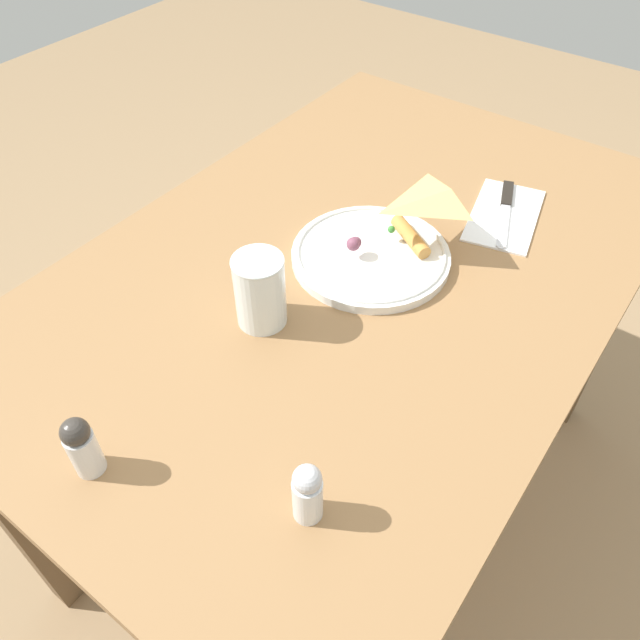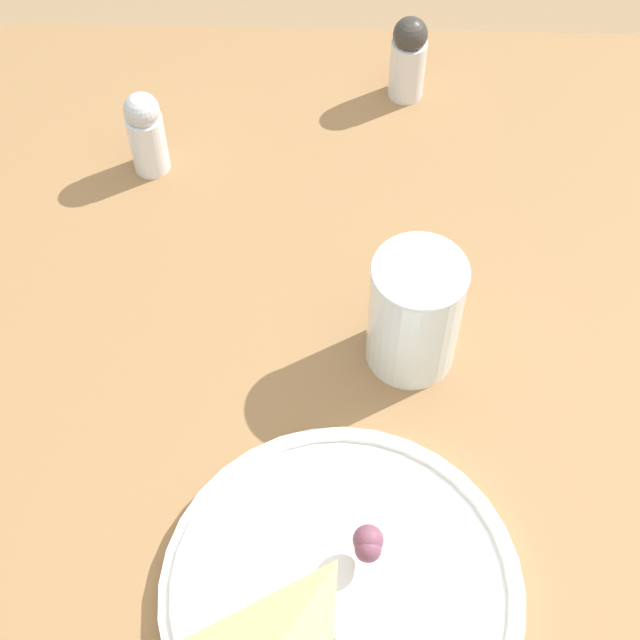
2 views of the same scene
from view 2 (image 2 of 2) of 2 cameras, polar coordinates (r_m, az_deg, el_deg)
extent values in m
cube|color=olive|center=(0.78, 2.64, -14.70)|extent=(1.25, 0.81, 0.03)
cube|color=brown|center=(1.45, 16.37, 1.98)|extent=(0.06, 0.06, 0.74)
cube|color=brown|center=(1.44, -12.44, 2.61)|extent=(0.06, 0.06, 0.74)
cylinder|color=white|center=(0.75, 1.26, -15.60)|extent=(0.27, 0.27, 0.02)
torus|color=white|center=(0.74, 1.27, -15.36)|extent=(0.25, 0.25, 0.01)
pyramid|color=#E0B266|center=(0.73, 0.96, -15.61)|extent=(0.17, 0.16, 0.02)
sphere|color=#7A4256|center=(0.72, 2.95, -13.05)|extent=(0.02, 0.02, 0.02)
sphere|color=#7A4256|center=(0.73, 2.46, -12.66)|extent=(0.02, 0.02, 0.02)
cylinder|color=white|center=(0.81, 5.53, 0.38)|extent=(0.08, 0.08, 0.12)
cylinder|color=#B27F42|center=(0.81, 5.48, 0.02)|extent=(0.07, 0.07, 0.10)
torus|color=white|center=(0.76, 5.87, 2.85)|extent=(0.08, 0.08, 0.00)
cylinder|color=white|center=(0.98, -9.97, 10.12)|extent=(0.04, 0.04, 0.07)
sphere|color=silver|center=(0.95, -10.35, 11.93)|extent=(0.03, 0.03, 0.03)
cylinder|color=silver|center=(1.04, 5.10, 14.37)|extent=(0.04, 0.04, 0.07)
sphere|color=#38332D|center=(1.02, 5.28, 16.23)|extent=(0.04, 0.04, 0.04)
camera|label=1|loc=(1.03, -33.65, 48.42)|focal=35.00mm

